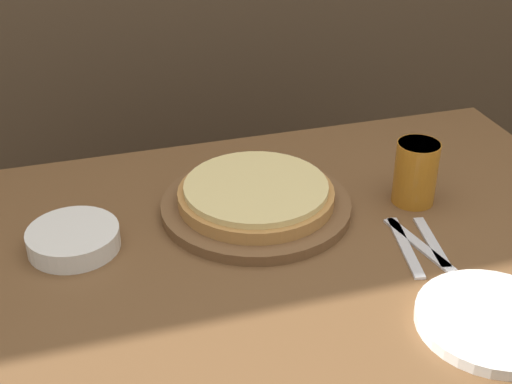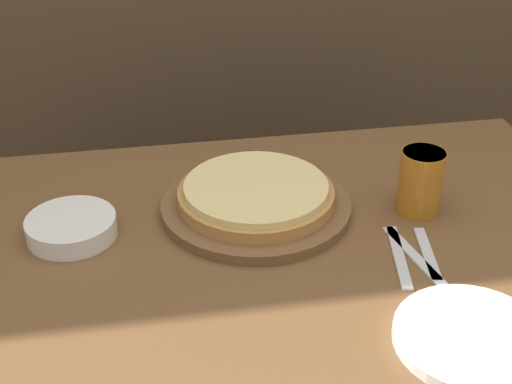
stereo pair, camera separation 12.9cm
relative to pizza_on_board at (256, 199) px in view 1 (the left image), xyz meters
name	(u,v)px [view 1 (the left image)]	position (x,y,z in m)	size (l,w,h in m)	color
pizza_on_board	(256,199)	(0.00, 0.00, 0.00)	(0.35, 0.35, 0.06)	brown
beer_glass	(416,170)	(0.29, -0.05, 0.04)	(0.08, 0.08, 0.12)	#B7701E
dinner_plate	(493,321)	(0.24, -0.40, -0.02)	(0.23, 0.23, 0.02)	white
side_bowl	(73,239)	(-0.33, -0.03, -0.01)	(0.16, 0.16, 0.04)	white
fork	(405,247)	(0.21, -0.19, -0.02)	(0.05, 0.18, 0.00)	silver
dinner_knife	(418,244)	(0.23, -0.19, -0.02)	(0.05, 0.18, 0.00)	silver
spoon	(432,242)	(0.26, -0.19, -0.02)	(0.04, 0.15, 0.00)	silver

